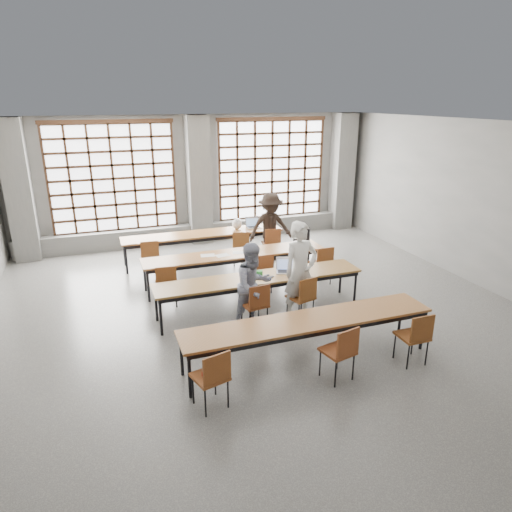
{
  "coord_description": "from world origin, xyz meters",
  "views": [
    {
      "loc": [
        -2.75,
        -7.16,
        3.93
      ],
      "look_at": [
        -0.05,
        0.4,
        1.12
      ],
      "focal_mm": 32.0,
      "sensor_mm": 36.0,
      "label": 1
    }
  ],
  "objects_px": {
    "chair_back_right": "(272,241)",
    "chair_near_left": "(213,374)",
    "chair_back_mid": "(241,244)",
    "backpack": "(301,236)",
    "desk_row_d": "(309,323)",
    "student_male": "(300,272)",
    "chair_near_right": "(416,333)",
    "laptop_front": "(285,268)",
    "chair_back_left": "(150,254)",
    "chair_mid_left": "(166,281)",
    "chair_front_right": "(303,294)",
    "green_box": "(256,273)",
    "mouse": "(306,270)",
    "chair_mid_centre": "(262,269)",
    "laptop_back": "(253,225)",
    "chair_front_left": "(257,301)",
    "chair_mid_right": "(322,261)",
    "plastic_bag": "(237,224)",
    "student_female": "(254,286)",
    "desk_row_a": "(203,235)",
    "desk_row_c": "(260,280)",
    "phone": "(271,277)",
    "student_back": "(270,227)",
    "chair_near_mid": "(342,348)",
    "desk_row_b": "(235,256)"
  },
  "relations": [
    {
      "from": "chair_back_right",
      "to": "chair_near_left",
      "type": "xyz_separation_m",
      "value": [
        -2.85,
        -5.12,
        0.0
      ]
    },
    {
      "from": "chair_back_mid",
      "to": "backpack",
      "type": "height_order",
      "value": "backpack"
    },
    {
      "from": "desk_row_d",
      "to": "student_male",
      "type": "bearing_deg",
      "value": 70.45
    },
    {
      "from": "chair_near_right",
      "to": "laptop_front",
      "type": "bearing_deg",
      "value": 111.42
    },
    {
      "from": "chair_back_left",
      "to": "chair_mid_left",
      "type": "height_order",
      "value": "same"
    },
    {
      "from": "chair_back_mid",
      "to": "chair_back_left",
      "type": "bearing_deg",
      "value": -179.93
    },
    {
      "from": "chair_front_right",
      "to": "green_box",
      "type": "bearing_deg",
      "value": 133.49
    },
    {
      "from": "mouse",
      "to": "student_male",
      "type": "bearing_deg",
      "value": -126.1
    },
    {
      "from": "chair_mid_left",
      "to": "chair_back_mid",
      "type": "bearing_deg",
      "value": 39.88
    },
    {
      "from": "chair_back_left",
      "to": "chair_mid_centre",
      "type": "distance_m",
      "value": 2.73
    },
    {
      "from": "green_box",
      "to": "laptop_back",
      "type": "bearing_deg",
      "value": 71.52
    },
    {
      "from": "mouse",
      "to": "chair_front_left",
      "type": "bearing_deg",
      "value": -153.85
    },
    {
      "from": "chair_mid_right",
      "to": "plastic_bag",
      "type": "relative_size",
      "value": 3.08
    },
    {
      "from": "chair_front_left",
      "to": "student_female",
      "type": "height_order",
      "value": "student_female"
    },
    {
      "from": "desk_row_a",
      "to": "chair_front_right",
      "type": "relative_size",
      "value": 4.55
    },
    {
      "from": "chair_back_mid",
      "to": "laptop_front",
      "type": "xyz_separation_m",
      "value": [
        0.11,
        -2.49,
        0.25
      ]
    },
    {
      "from": "laptop_front",
      "to": "chair_front_left",
      "type": "bearing_deg",
      "value": -139.5
    },
    {
      "from": "laptop_back",
      "to": "desk_row_a",
      "type": "bearing_deg",
      "value": -175.35
    },
    {
      "from": "desk_row_c",
      "to": "chair_near_left",
      "type": "height_order",
      "value": "chair_near_left"
    },
    {
      "from": "chair_near_right",
      "to": "mouse",
      "type": "relative_size",
      "value": 8.98
    },
    {
      "from": "phone",
      "to": "laptop_back",
      "type": "bearing_deg",
      "value": 75.99
    },
    {
      "from": "chair_front_left",
      "to": "backpack",
      "type": "relative_size",
      "value": 2.2
    },
    {
      "from": "desk_row_d",
      "to": "chair_back_right",
      "type": "distance_m",
      "value": 4.64
    },
    {
      "from": "phone",
      "to": "backpack",
      "type": "bearing_deg",
      "value": 49.33
    },
    {
      "from": "chair_near_right",
      "to": "student_male",
      "type": "relative_size",
      "value": 0.47
    },
    {
      "from": "chair_front_right",
      "to": "backpack",
      "type": "height_order",
      "value": "backpack"
    },
    {
      "from": "chair_mid_centre",
      "to": "desk_row_a",
      "type": "bearing_deg",
      "value": 106.02
    },
    {
      "from": "backpack",
      "to": "student_back",
      "type": "bearing_deg",
      "value": 88.39
    },
    {
      "from": "chair_front_right",
      "to": "phone",
      "type": "distance_m",
      "value": 0.72
    },
    {
      "from": "student_back",
      "to": "mouse",
      "type": "relative_size",
      "value": 17.5
    },
    {
      "from": "desk_row_a",
      "to": "chair_front_right",
      "type": "distance_m",
      "value": 3.96
    },
    {
      "from": "chair_back_left",
      "to": "student_back",
      "type": "bearing_deg",
      "value": 2.46
    },
    {
      "from": "chair_mid_centre",
      "to": "student_female",
      "type": "bearing_deg",
      "value": -116.54
    },
    {
      "from": "desk_row_c",
      "to": "laptop_front",
      "type": "distance_m",
      "value": 0.59
    },
    {
      "from": "chair_back_mid",
      "to": "student_back",
      "type": "xyz_separation_m",
      "value": [
        0.82,
        0.13,
        0.32
      ]
    },
    {
      "from": "mouse",
      "to": "green_box",
      "type": "height_order",
      "value": "green_box"
    },
    {
      "from": "chair_front_left",
      "to": "chair_near_mid",
      "type": "distance_m",
      "value": 1.99
    },
    {
      "from": "chair_near_mid",
      "to": "backpack",
      "type": "bearing_deg",
      "value": 72.8
    },
    {
      "from": "student_female",
      "to": "green_box",
      "type": "relative_size",
      "value": 6.27
    },
    {
      "from": "chair_near_mid",
      "to": "student_female",
      "type": "bearing_deg",
      "value": 107.05
    },
    {
      "from": "chair_front_right",
      "to": "backpack",
      "type": "xyz_separation_m",
      "value": [
        0.95,
        2.15,
        0.39
      ]
    },
    {
      "from": "chair_mid_centre",
      "to": "chair_near_mid",
      "type": "height_order",
      "value": "same"
    },
    {
      "from": "desk_row_c",
      "to": "student_back",
      "type": "relative_size",
      "value": 2.33
    },
    {
      "from": "chair_near_left",
      "to": "plastic_bag",
      "type": "bearing_deg",
      "value": 69.54
    },
    {
      "from": "phone",
      "to": "chair_back_mid",
      "type": "bearing_deg",
      "value": 83.97
    },
    {
      "from": "chair_back_mid",
      "to": "student_male",
      "type": "bearing_deg",
      "value": -87.5
    },
    {
      "from": "chair_front_right",
      "to": "chair_front_left",
      "type": "bearing_deg",
      "value": -179.88
    },
    {
      "from": "desk_row_a",
      "to": "desk_row_b",
      "type": "xyz_separation_m",
      "value": [
        0.29,
        -1.75,
        0.0
      ]
    },
    {
      "from": "green_box",
      "to": "desk_row_a",
      "type": "bearing_deg",
      "value": 94.79
    },
    {
      "from": "chair_back_right",
      "to": "student_female",
      "type": "height_order",
      "value": "student_female"
    }
  ]
}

